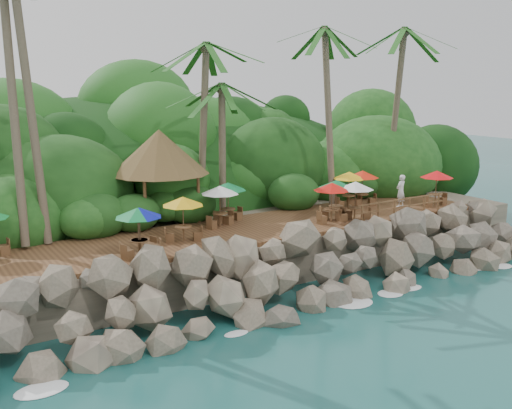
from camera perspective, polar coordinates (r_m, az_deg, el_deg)
ground at (r=24.86m, az=7.53°, el=-10.15°), size 140.00×140.00×0.00m
land_base at (r=37.65m, az=-8.16°, el=-0.82°), size 32.00×25.20×2.10m
jungle_hill at (r=44.68m, az=-12.09°, el=-0.32°), size 44.80×28.00×15.40m
seawall at (r=25.92m, az=4.76°, el=-6.43°), size 29.00×4.00×2.30m
terrace at (r=28.78m, az=-0.00°, el=-2.34°), size 26.00×5.00×0.20m
jungle_foliage at (r=37.01m, az=-7.48°, el=-2.70°), size 44.00×16.00×12.00m
foam_line at (r=25.06m, az=7.09°, el=-9.87°), size 25.20×0.80×0.06m
palms at (r=30.18m, az=-3.92°, el=17.67°), size 27.48×7.20×14.64m
palapa at (r=29.77m, az=-9.28°, el=5.02°), size 4.93×4.93×4.60m
dining_clusters at (r=28.55m, az=1.28°, el=1.17°), size 24.80×5.05×2.01m
railing at (r=31.49m, az=13.88°, el=-0.12°), size 6.10×0.10×1.00m
waiter at (r=33.99m, az=13.76°, el=1.28°), size 0.73×0.54×1.82m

